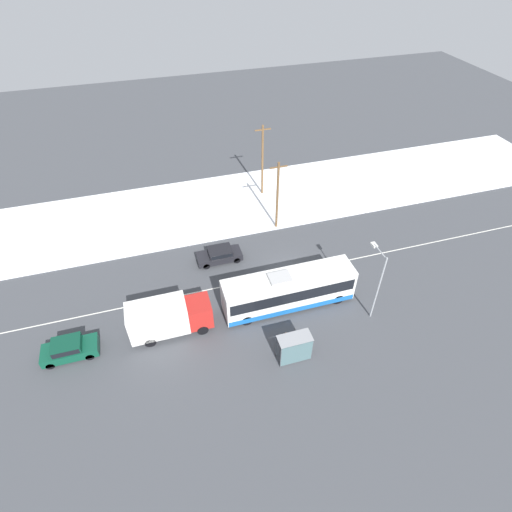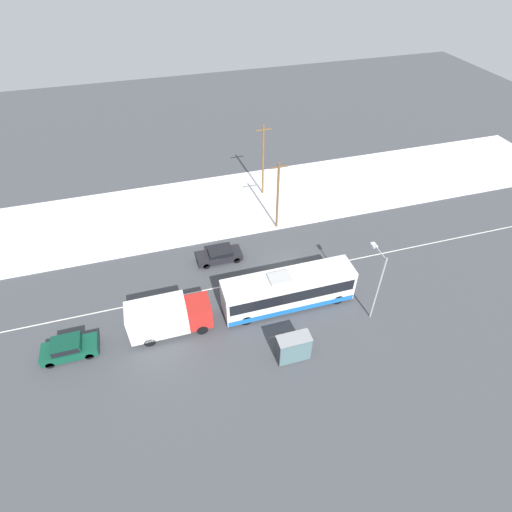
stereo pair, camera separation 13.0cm
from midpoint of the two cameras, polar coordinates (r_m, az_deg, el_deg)
name	(u,v)px [view 2 (the right image)]	position (r m, az deg, el deg)	size (l,w,h in m)	color
ground_plane	(288,273)	(37.73, 4.71, -2.43)	(120.00, 120.00, 0.00)	#424449
snow_lot	(251,200)	(47.16, -0.60, 8.04)	(80.00, 12.36, 0.12)	white
lane_marking_center	(288,273)	(37.73, 4.71, -2.43)	(60.00, 0.12, 0.00)	silver
city_bus	(288,290)	(33.79, 4.74, -4.89)	(11.18, 2.57, 3.52)	white
box_truck	(168,316)	(32.49, -12.40, -8.44)	(6.49, 2.30, 3.19)	silver
sedan_car	(220,254)	(38.56, -5.11, 0.25)	(4.29, 1.80, 1.40)	black
parked_car_near_truck	(68,348)	(34.14, -25.11, -11.77)	(4.12, 1.80, 1.57)	#0F4733
pedestrian_at_stop	(285,338)	(31.49, 4.35, -11.61)	(0.58, 0.26, 1.61)	#23232D
bus_shelter	(295,347)	(30.23, 5.71, -12.80)	(2.54, 1.20, 2.40)	gray
streetlamp	(377,278)	(32.65, 17.05, -2.96)	(0.36, 2.21, 6.59)	#9EA3A8
utility_pole_roadside	(278,195)	(40.70, 3.22, 8.66)	(1.80, 0.24, 7.71)	brown
utility_pole_snowlot	(263,160)	(46.13, 1.09, 13.55)	(1.80, 0.24, 8.51)	brown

